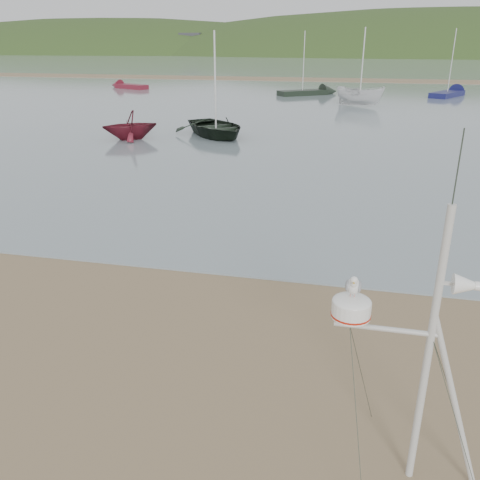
% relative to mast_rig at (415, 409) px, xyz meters
% --- Properties ---
extents(ground, '(560.00, 560.00, 0.00)m').
position_rel_mast_rig_xyz_m(ground, '(-4.87, 1.37, -1.09)').
color(ground, '#796246').
rests_on(ground, ground).
extents(water, '(560.00, 256.00, 0.04)m').
position_rel_mast_rig_xyz_m(water, '(-4.87, 133.37, -1.07)').
color(water, gray).
rests_on(water, ground).
extents(sandbar, '(560.00, 7.00, 0.07)m').
position_rel_mast_rig_xyz_m(sandbar, '(-4.87, 71.37, -1.02)').
color(sandbar, '#796246').
rests_on(sandbar, water).
extents(hill_ridge, '(620.00, 180.00, 80.00)m').
position_rel_mast_rig_xyz_m(hill_ridge, '(13.65, 236.37, -20.79)').
color(hill_ridge, '#263C18').
rests_on(hill_ridge, ground).
extents(far_cottages, '(294.40, 6.30, 8.00)m').
position_rel_mast_rig_xyz_m(far_cottages, '(-1.87, 197.37, 2.91)').
color(far_cottages, silver).
rests_on(far_cottages, ground).
extents(mast_rig, '(2.00, 2.14, 4.52)m').
position_rel_mast_rig_xyz_m(mast_rig, '(0.00, 0.00, 0.00)').
color(mast_rig, beige).
rests_on(mast_rig, ground).
extents(boat_dark, '(3.59, 3.27, 5.29)m').
position_rel_mast_rig_xyz_m(boat_dark, '(-9.07, 23.58, 1.59)').
color(boat_dark, black).
rests_on(boat_dark, water).
extents(boat_red, '(2.88, 3.09, 3.07)m').
position_rel_mast_rig_xyz_m(boat_red, '(-13.59, 21.62, 0.48)').
color(boat_red, maroon).
rests_on(boat_red, water).
extents(boat_white, '(2.27, 2.25, 4.44)m').
position_rel_mast_rig_xyz_m(boat_white, '(-1.01, 40.60, 1.17)').
color(boat_white, silver).
rests_on(boat_white, water).
extents(dinghy_red_far, '(5.79, 3.66, 1.40)m').
position_rel_mast_rig_xyz_m(dinghy_red_far, '(-28.42, 52.54, -0.80)').
color(dinghy_red_far, maroon).
rests_on(dinghy_red_far, ground).
extents(sailboat_blue_far, '(4.85, 6.97, 6.96)m').
position_rel_mast_rig_xyz_m(sailboat_blue_far, '(8.39, 52.22, -0.79)').
color(sailboat_blue_far, '#16174D').
rests_on(sailboat_blue_far, ground).
extents(sailboat_dark_mid, '(6.42, 5.38, 6.75)m').
position_rel_mast_rig_xyz_m(sailboat_dark_mid, '(-5.41, 49.92, -0.79)').
color(sailboat_dark_mid, black).
rests_on(sailboat_dark_mid, ground).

